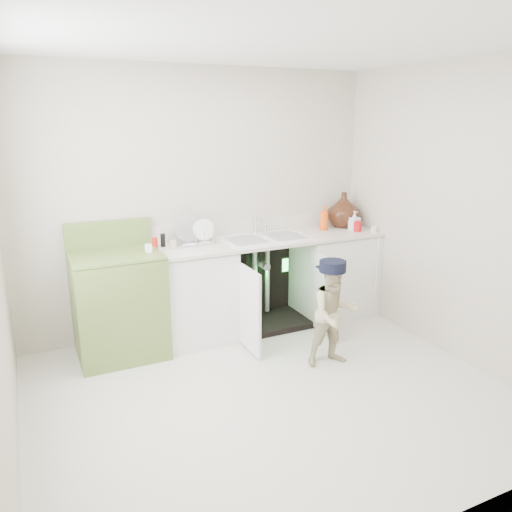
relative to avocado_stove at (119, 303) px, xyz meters
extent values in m
plane|color=beige|center=(0.89, -1.18, -0.48)|extent=(3.50, 3.50, 0.00)
cube|color=beige|center=(0.89, 0.32, 0.77)|extent=(3.50, 2.50, 0.02)
cube|color=beige|center=(0.89, -2.68, 0.77)|extent=(3.50, 2.50, 0.02)
cube|color=beige|center=(2.64, -1.18, 0.77)|extent=(2.50, 3.00, 0.02)
plane|color=white|center=(0.89, -1.18, 2.02)|extent=(3.50, 3.50, 0.00)
cube|color=white|center=(0.64, 0.02, -0.05)|extent=(0.80, 0.60, 0.86)
cube|color=white|center=(2.24, 0.02, -0.05)|extent=(0.80, 0.60, 0.86)
cube|color=black|center=(1.44, 0.29, -0.05)|extent=(0.80, 0.06, 0.86)
cube|color=black|center=(1.44, 0.02, -0.45)|extent=(0.80, 0.60, 0.06)
cylinder|color=gray|center=(1.37, 0.12, -0.03)|extent=(0.05, 0.05, 0.70)
cylinder|color=gray|center=(1.51, 0.12, -0.03)|extent=(0.05, 0.05, 0.70)
cylinder|color=gray|center=(1.44, 0.07, 0.14)|extent=(0.07, 0.18, 0.07)
cube|color=white|center=(1.04, -0.48, -0.08)|extent=(0.03, 0.40, 0.76)
cube|color=white|center=(1.84, -0.48, -0.08)|extent=(0.02, 0.40, 0.76)
cube|color=silver|center=(1.44, 0.02, 0.41)|extent=(2.44, 0.64, 0.03)
cube|color=silver|center=(1.44, 0.31, 0.50)|extent=(2.44, 0.02, 0.15)
cube|color=white|center=(1.44, 0.02, 0.42)|extent=(0.85, 0.55, 0.02)
cube|color=gray|center=(1.24, 0.02, 0.43)|extent=(0.34, 0.40, 0.01)
cube|color=gray|center=(1.65, 0.02, 0.43)|extent=(0.34, 0.40, 0.01)
cylinder|color=silver|center=(1.44, 0.24, 0.51)|extent=(0.03, 0.03, 0.17)
cylinder|color=silver|center=(1.44, 0.18, 0.59)|extent=(0.02, 0.14, 0.02)
cylinder|color=silver|center=(1.55, 0.24, 0.46)|extent=(0.04, 0.04, 0.06)
cylinder|color=white|center=(2.57, -0.29, 0.07)|extent=(0.01, 0.01, 0.70)
cube|color=white|center=(2.57, -0.20, 0.45)|extent=(0.04, 0.02, 0.06)
cube|color=silver|center=(0.74, 0.14, 0.43)|extent=(0.42, 0.28, 0.02)
cylinder|color=silver|center=(0.70, 0.16, 0.51)|extent=(0.26, 0.09, 0.25)
cylinder|color=white|center=(0.85, 0.14, 0.50)|extent=(0.20, 0.05, 0.20)
cylinder|color=silver|center=(0.57, 0.04, 0.50)|extent=(0.01, 0.01, 0.12)
cylinder|color=silver|center=(0.66, 0.04, 0.50)|extent=(0.01, 0.01, 0.12)
cylinder|color=silver|center=(0.74, 0.04, 0.50)|extent=(0.01, 0.01, 0.12)
cylinder|color=silver|center=(0.82, 0.04, 0.50)|extent=(0.01, 0.01, 0.12)
cylinder|color=silver|center=(0.91, 0.04, 0.50)|extent=(0.01, 0.01, 0.12)
imported|color=#401D12|center=(2.44, 0.16, 0.61)|extent=(0.35, 0.35, 0.37)
imported|color=#F5520C|center=(2.17, 0.12, 0.55)|extent=(0.10, 0.10, 0.26)
imported|color=white|center=(2.44, -0.04, 0.53)|extent=(0.09, 0.09, 0.20)
cylinder|color=red|center=(2.44, -0.10, 0.48)|extent=(0.08, 0.08, 0.11)
cylinder|color=#B61B0F|center=(0.37, 0.10, 0.47)|extent=(0.05, 0.05, 0.10)
cylinder|color=tan|center=(0.52, 0.02, 0.46)|extent=(0.06, 0.06, 0.08)
cylinder|color=black|center=(0.46, 0.14, 0.48)|extent=(0.04, 0.04, 0.12)
cube|color=white|center=(0.27, -0.08, 0.47)|extent=(0.05, 0.05, 0.09)
cube|color=olive|center=(0.00, -0.01, -0.03)|extent=(0.74, 0.65, 0.90)
cube|color=olive|center=(0.00, -0.01, 0.44)|extent=(0.74, 0.65, 0.02)
cube|color=olive|center=(0.00, 0.28, 0.56)|extent=(0.74, 0.06, 0.23)
cylinder|color=black|center=(-0.19, -0.17, 0.43)|extent=(0.17, 0.17, 0.02)
cylinder|color=silver|center=(-0.19, -0.17, 0.44)|extent=(0.20, 0.20, 0.01)
cylinder|color=black|center=(-0.19, 0.15, 0.43)|extent=(0.17, 0.17, 0.02)
cylinder|color=silver|center=(-0.19, 0.15, 0.44)|extent=(0.20, 0.20, 0.01)
cylinder|color=black|center=(0.19, -0.17, 0.43)|extent=(0.17, 0.17, 0.02)
cylinder|color=silver|center=(0.19, -0.17, 0.44)|extent=(0.20, 0.20, 0.01)
cylinder|color=black|center=(0.19, 0.15, 0.43)|extent=(0.17, 0.17, 0.02)
cylinder|color=silver|center=(0.19, 0.15, 0.44)|extent=(0.20, 0.20, 0.01)
imported|color=tan|center=(1.59, -0.97, -0.03)|extent=(0.47, 0.39, 0.89)
cylinder|color=black|center=(1.59, -0.97, 0.39)|extent=(0.24, 0.24, 0.09)
cube|color=black|center=(1.60, -0.87, 0.35)|extent=(0.18, 0.11, 0.01)
cube|color=black|center=(1.47, -0.32, 0.24)|extent=(0.07, 0.01, 0.14)
cube|color=#26F23F|center=(1.47, -0.33, 0.24)|extent=(0.06, 0.00, 0.12)
camera|label=1|loc=(-0.67, -4.20, 1.55)|focal=35.00mm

